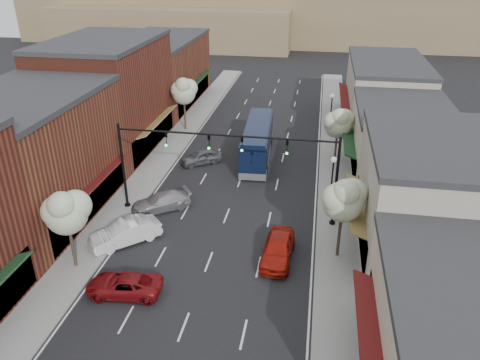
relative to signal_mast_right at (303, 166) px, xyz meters
The scene contains 28 objects.
ground 10.81m from the signal_mast_right, 125.10° to the right, with size 160.00×160.00×0.00m, color black.
sidewalk_left 18.10m from the signal_mast_right, 143.17° to the left, with size 2.80×73.00×0.15m, color gray.
sidewalk_right 11.78m from the signal_mast_right, 75.18° to the left, with size 2.80×73.00×0.15m, color gray.
curb_left 17.04m from the signal_mast_right, 140.24° to the left, with size 0.25×73.00×0.17m, color gray.
curb_right 11.53m from the signal_mast_right, 82.52° to the left, with size 0.25×73.00×0.17m, color gray.
bldg_left_midnear 19.95m from the signal_mast_right, behind, with size 10.14×14.10×9.40m.
bldg_left_midfar 23.22m from the signal_mast_right, 148.85° to the left, with size 10.14×14.10×10.90m.
bldg_left_far 34.32m from the signal_mast_right, 125.32° to the left, with size 10.14×18.10×8.40m.
bldg_right_near 16.25m from the signal_mast_right, 60.04° to the right, with size 9.14×12.10×5.90m.
bldg_right_midnear 8.37m from the signal_mast_right, 13.86° to the right, with size 9.14×12.10×7.90m.
bldg_right_midfar 12.94m from the signal_mast_right, 51.07° to the left, with size 9.14×12.10×6.40m.
bldg_right_far 25.35m from the signal_mast_right, 71.37° to the left, with size 9.14×16.10×7.40m.
hill_far 82.21m from the signal_mast_right, 93.92° to the left, with size 120.00×30.00×12.00m, color #7A6647.
hill_near 76.41m from the signal_mast_right, 113.63° to the left, with size 50.00×20.00×8.00m, color #7A6647.
signal_mast_right is the anchor object (origin of this frame).
signal_mast_left 11.24m from the signal_mast_right, behind, with size 8.22×0.46×7.00m.
tree_right_near 4.89m from the signal_mast_right, 56.09° to the right, with size 2.85×2.65×5.95m.
tree_right_far 12.27m from the signal_mast_right, 77.15° to the left, with size 2.85×2.65×5.43m.
tree_left_near 16.05m from the signal_mast_right, 149.86° to the right, with size 2.85×2.65×5.69m.
tree_left_far 22.68m from the signal_mast_right, 127.71° to the left, with size 2.85×2.65×6.13m.
lamp_post_near 3.69m from the signal_mast_right, 48.95° to the left, with size 0.44×0.44×4.44m.
lamp_post_far 20.19m from the signal_mast_right, 83.78° to the left, with size 0.44×0.44×4.44m.
coach_bus 12.87m from the signal_mast_right, 112.59° to the left, with size 3.01×11.20×3.39m.
red_hatchback 6.36m from the signal_mast_right, 103.65° to the right, with size 1.93×4.80×1.64m, color #9B150B.
parked_car_a 14.52m from the signal_mast_right, 134.70° to the right, with size 2.08×4.51×1.25m, color maroon.
parked_car_b 13.30m from the signal_mast_right, 158.08° to the right, with size 1.70×4.89×1.61m, color white.
parked_car_c 11.56m from the signal_mast_right, behind, with size 1.90×4.66×1.35m, color #A7A7AC.
parked_car_d 14.11m from the signal_mast_right, 137.03° to the left, with size 1.59×3.95×1.35m, color slate.
Camera 1 is at (6.27, -22.44, 18.37)m, focal length 35.00 mm.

